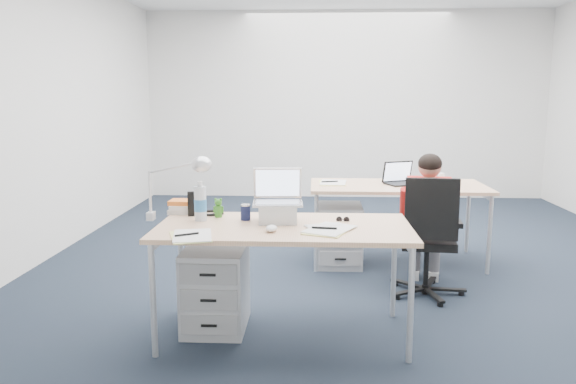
% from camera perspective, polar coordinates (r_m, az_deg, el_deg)
% --- Properties ---
extents(floor, '(7.00, 7.00, 0.00)m').
position_cam_1_polar(floor, '(5.34, 7.61, -7.08)').
color(floor, black).
rests_on(floor, ground).
extents(room, '(6.02, 7.02, 2.80)m').
position_cam_1_polar(room, '(5.12, 8.04, 11.61)').
color(room, silver).
rests_on(room, ground).
extents(desk_near, '(1.60, 0.80, 0.73)m').
position_cam_1_polar(desk_near, '(3.55, -0.43, -4.15)').
color(desk_near, tan).
rests_on(desk_near, ground).
extents(desk_far, '(1.60, 0.80, 0.73)m').
position_cam_1_polar(desk_far, '(5.28, 11.08, 0.23)').
color(desk_far, tan).
rests_on(desk_far, ground).
extents(office_chair, '(0.65, 0.65, 0.95)m').
position_cam_1_polar(office_chair, '(4.51, 13.93, -6.89)').
color(office_chair, black).
rests_on(office_chair, ground).
extents(seated_person, '(0.38, 0.62, 1.10)m').
position_cam_1_polar(seated_person, '(4.59, 13.93, -2.88)').
color(seated_person, red).
rests_on(seated_person, ground).
extents(drawer_pedestal_near, '(0.40, 0.50, 0.55)m').
position_cam_1_polar(drawer_pedestal_near, '(3.82, -7.34, -9.63)').
color(drawer_pedestal_near, '#ADB0B2').
rests_on(drawer_pedestal_near, ground).
extents(drawer_pedestal_far, '(0.40, 0.50, 0.55)m').
position_cam_1_polar(drawer_pedestal_far, '(5.20, 5.26, -4.35)').
color(drawer_pedestal_far, '#ADB0B2').
rests_on(drawer_pedestal_far, ground).
extents(silver_laptop, '(0.33, 0.27, 0.34)m').
position_cam_1_polar(silver_laptop, '(3.61, -1.05, -0.45)').
color(silver_laptop, silver).
rests_on(silver_laptop, desk_near).
extents(wireless_keyboard, '(0.26, 0.18, 0.01)m').
position_cam_1_polar(wireless_keyboard, '(3.52, 3.73, -3.44)').
color(wireless_keyboard, white).
rests_on(wireless_keyboard, desk_near).
extents(computer_mouse, '(0.08, 0.11, 0.04)m').
position_cam_1_polar(computer_mouse, '(3.38, -1.69, -3.72)').
color(computer_mouse, white).
rests_on(computer_mouse, desk_near).
extents(headphones, '(0.21, 0.18, 0.03)m').
position_cam_1_polar(headphones, '(3.90, -7.99, -2.04)').
color(headphones, black).
rests_on(headphones, desk_near).
extents(can_koozie, '(0.07, 0.07, 0.11)m').
position_cam_1_polar(can_koozie, '(3.70, -4.34, -2.05)').
color(can_koozie, '#141B41').
rests_on(can_koozie, desk_near).
extents(water_bottle, '(0.10, 0.10, 0.26)m').
position_cam_1_polar(water_bottle, '(3.70, -8.90, -0.91)').
color(water_bottle, silver).
rests_on(water_bottle, desk_near).
extents(bear_figurine, '(0.08, 0.08, 0.13)m').
position_cam_1_polar(bear_figurine, '(3.80, -7.09, -1.58)').
color(bear_figurine, '#1D691C').
rests_on(bear_figurine, desk_near).
extents(book_stack, '(0.25, 0.22, 0.09)m').
position_cam_1_polar(book_stack, '(3.98, -10.51, -1.46)').
color(book_stack, silver).
rests_on(book_stack, desk_near).
extents(cordless_phone, '(0.05, 0.03, 0.17)m').
position_cam_1_polar(cordless_phone, '(3.86, -9.82, -1.19)').
color(cordless_phone, black).
rests_on(cordless_phone, desk_near).
extents(papers_left, '(0.29, 0.35, 0.01)m').
position_cam_1_polar(papers_left, '(3.30, -9.90, -4.46)').
color(papers_left, '#EFED8A').
rests_on(papers_left, desk_near).
extents(papers_right, '(0.35, 0.39, 0.01)m').
position_cam_1_polar(papers_right, '(3.41, 4.08, -3.85)').
color(papers_right, '#EFED8A').
rests_on(papers_right, desk_near).
extents(sunglasses, '(0.09, 0.05, 0.02)m').
position_cam_1_polar(sunglasses, '(3.68, 5.59, -2.81)').
color(sunglasses, black).
rests_on(sunglasses, desk_near).
extents(desk_lamp, '(0.41, 0.28, 0.44)m').
position_cam_1_polar(desk_lamp, '(3.73, -11.92, 0.50)').
color(desk_lamp, silver).
rests_on(desk_lamp, desk_near).
extents(dark_laptop, '(0.40, 0.39, 0.22)m').
position_cam_1_polar(dark_laptop, '(5.27, 11.67, 1.93)').
color(dark_laptop, black).
rests_on(dark_laptop, desk_far).
extents(far_cup, '(0.07, 0.07, 0.09)m').
position_cam_1_polar(far_cup, '(5.50, 15.30, 1.41)').
color(far_cup, white).
rests_on(far_cup, desk_far).
extents(far_papers, '(0.25, 0.35, 0.01)m').
position_cam_1_polar(far_papers, '(5.27, 4.50, 0.93)').
color(far_papers, white).
rests_on(far_papers, desk_far).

